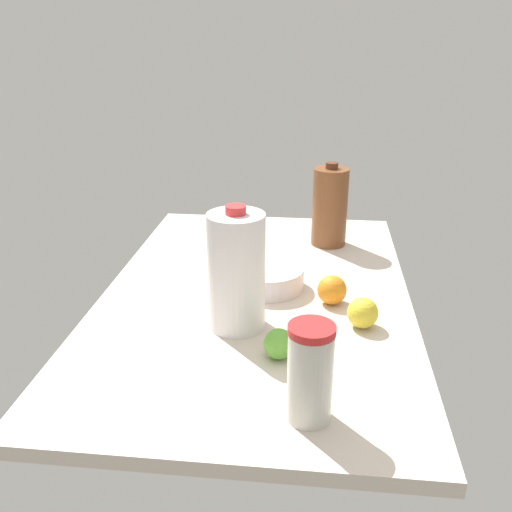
{
  "coord_description": "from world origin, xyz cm",
  "views": [
    {
      "loc": [
        -127.73,
        -14.18,
        65.96
      ],
      "look_at": [
        0.0,
        0.0,
        13.0
      ],
      "focal_mm": 40.0,
      "sensor_mm": 36.0,
      "label": 1
    }
  ],
  "objects_px": {
    "mixing_bowl": "(268,278)",
    "lime_loose": "(279,344)",
    "chocolate_milk_jug": "(330,207)",
    "tumbler_cup": "(310,373)",
    "lemon_near_front": "(363,313)",
    "orange_far_back": "(332,290)",
    "milk_jug": "(237,272)"
  },
  "relations": [
    {
      "from": "milk_jug",
      "to": "tumbler_cup",
      "type": "height_order",
      "value": "milk_jug"
    },
    {
      "from": "milk_jug",
      "to": "lime_loose",
      "type": "distance_m",
      "value": 0.19
    },
    {
      "from": "milk_jug",
      "to": "chocolate_milk_jug",
      "type": "bearing_deg",
      "value": -20.95
    },
    {
      "from": "milk_jug",
      "to": "lime_loose",
      "type": "xyz_separation_m",
      "value": [
        -0.12,
        -0.1,
        -0.1
      ]
    },
    {
      "from": "lemon_near_front",
      "to": "orange_far_back",
      "type": "relative_size",
      "value": 0.98
    },
    {
      "from": "chocolate_milk_jug",
      "to": "lime_loose",
      "type": "relative_size",
      "value": 4.02
    },
    {
      "from": "mixing_bowl",
      "to": "lime_loose",
      "type": "height_order",
      "value": "lime_loose"
    },
    {
      "from": "chocolate_milk_jug",
      "to": "tumbler_cup",
      "type": "relative_size",
      "value": 1.41
    },
    {
      "from": "mixing_bowl",
      "to": "tumbler_cup",
      "type": "bearing_deg",
      "value": -167.12
    },
    {
      "from": "milk_jug",
      "to": "chocolate_milk_jug",
      "type": "distance_m",
      "value": 0.57
    },
    {
      "from": "chocolate_milk_jug",
      "to": "tumbler_cup",
      "type": "bearing_deg",
      "value": 177.36
    },
    {
      "from": "mixing_bowl",
      "to": "orange_far_back",
      "type": "height_order",
      "value": "orange_far_back"
    },
    {
      "from": "milk_jug",
      "to": "chocolate_milk_jug",
      "type": "relative_size",
      "value": 1.11
    },
    {
      "from": "tumbler_cup",
      "to": "lemon_near_front",
      "type": "bearing_deg",
      "value": -18.53
    },
    {
      "from": "milk_jug",
      "to": "orange_far_back",
      "type": "height_order",
      "value": "milk_jug"
    },
    {
      "from": "tumbler_cup",
      "to": "milk_jug",
      "type": "bearing_deg",
      "value": 28.72
    },
    {
      "from": "chocolate_milk_jug",
      "to": "lemon_near_front",
      "type": "relative_size",
      "value": 3.66
    },
    {
      "from": "milk_jug",
      "to": "orange_far_back",
      "type": "relative_size",
      "value": 3.97
    },
    {
      "from": "lime_loose",
      "to": "orange_far_back",
      "type": "bearing_deg",
      "value": -23.19
    },
    {
      "from": "lime_loose",
      "to": "lemon_near_front",
      "type": "relative_size",
      "value": 0.91
    },
    {
      "from": "mixing_bowl",
      "to": "tumbler_cup",
      "type": "height_order",
      "value": "tumbler_cup"
    },
    {
      "from": "milk_jug",
      "to": "tumbler_cup",
      "type": "relative_size",
      "value": 1.57
    },
    {
      "from": "mixing_bowl",
      "to": "chocolate_milk_jug",
      "type": "height_order",
      "value": "chocolate_milk_jug"
    },
    {
      "from": "lemon_near_front",
      "to": "orange_far_back",
      "type": "distance_m",
      "value": 0.13
    },
    {
      "from": "lime_loose",
      "to": "lemon_near_front",
      "type": "bearing_deg",
      "value": -50.2
    },
    {
      "from": "tumbler_cup",
      "to": "chocolate_milk_jug",
      "type": "bearing_deg",
      "value": -2.64
    },
    {
      "from": "mixing_bowl",
      "to": "milk_jug",
      "type": "xyz_separation_m",
      "value": [
        -0.2,
        0.05,
        0.1
      ]
    },
    {
      "from": "mixing_bowl",
      "to": "tumbler_cup",
      "type": "xyz_separation_m",
      "value": [
        -0.51,
        -0.12,
        0.06
      ]
    },
    {
      "from": "chocolate_milk_jug",
      "to": "mixing_bowl",
      "type": "bearing_deg",
      "value": 154.94
    },
    {
      "from": "orange_far_back",
      "to": "lemon_near_front",
      "type": "bearing_deg",
      "value": -148.59
    },
    {
      "from": "orange_far_back",
      "to": "chocolate_milk_jug",
      "type": "bearing_deg",
      "value": 0.8
    },
    {
      "from": "orange_far_back",
      "to": "milk_jug",
      "type": "bearing_deg",
      "value": 122.46
    }
  ]
}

